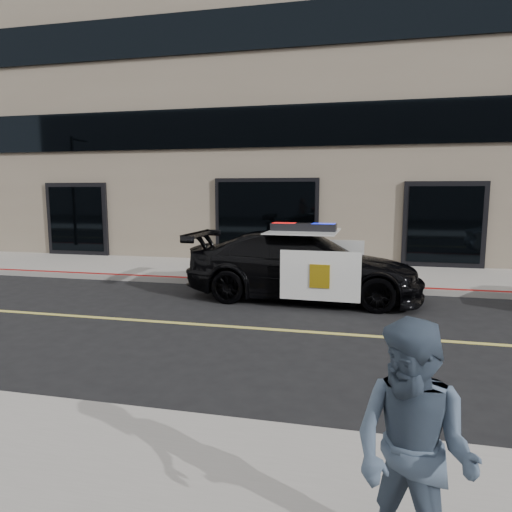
# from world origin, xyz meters

# --- Properties ---
(ground) EXTENTS (120.00, 120.00, 0.00)m
(ground) POSITION_xyz_m (0.00, 0.00, 0.00)
(ground) COLOR black
(ground) RESTS_ON ground
(sidewalk_n) EXTENTS (60.00, 3.50, 0.15)m
(sidewalk_n) POSITION_xyz_m (0.00, 5.25, 0.07)
(sidewalk_n) COLOR gray
(sidewalk_n) RESTS_ON ground
(building_n) EXTENTS (60.00, 7.00, 12.00)m
(building_n) POSITION_xyz_m (0.00, 10.50, 6.00)
(building_n) COLOR #756856
(building_n) RESTS_ON ground
(police_car) EXTENTS (2.60, 5.43, 1.74)m
(police_car) POSITION_xyz_m (0.78, 2.54, 0.78)
(police_car) COLOR black
(police_car) RESTS_ON ground
(fire_hydrant) EXTENTS (0.39, 0.54, 0.86)m
(fire_hydrant) POSITION_xyz_m (-1.29, 4.13, 0.55)
(fire_hydrant) COLOR beige
(fire_hydrant) RESTS_ON sidewalk_n
(pedestrian_b) EXTENTS (1.33, 1.32, 1.59)m
(pedestrian_b) POSITION_xyz_m (2.36, -5.16, 0.95)
(pedestrian_b) COLOR #415064
(pedestrian_b) RESTS_ON sidewalk_s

